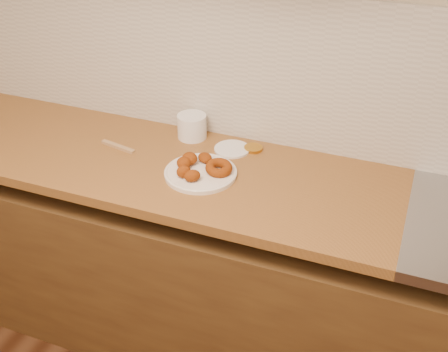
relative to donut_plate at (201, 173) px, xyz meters
The scene contains 11 objects.
wall_back 0.61m from the donut_plate, 56.06° to the left, with size 4.00×0.02×2.70m, color tan.
base_cabinet 0.57m from the donut_plate, ahead, with size 3.60×0.60×0.77m, color brown.
butcher_block 0.42m from the donut_plate, behind, with size 2.30×0.62×0.04m, color #9A6632.
backsplash 0.50m from the donut_plate, 55.12° to the left, with size 3.60×0.02×0.60m, color beige.
donut_plate is the anchor object (origin of this frame).
ring_donut 0.07m from the donut_plate, 18.75° to the left, with size 0.10×0.10×0.03m, color #782D05.
fried_dough_chunks 0.05m from the donut_plate, behind, with size 0.13×0.22×0.05m.
plastic_tub 0.30m from the donut_plate, 119.96° to the left, with size 0.12×0.12×0.10m, color white.
tub_lid 0.22m from the donut_plate, 78.45° to the left, with size 0.14×0.14×0.01m, color white.
brass_jar_lid 0.27m from the donut_plate, 63.83° to the left, with size 0.07×0.07×0.01m, color #BB8527.
wooden_utensil 0.39m from the donut_plate, behind, with size 0.16×0.02×0.01m, color #A68152.
Camera 1 is at (0.48, 0.06, 2.01)m, focal length 45.00 mm.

